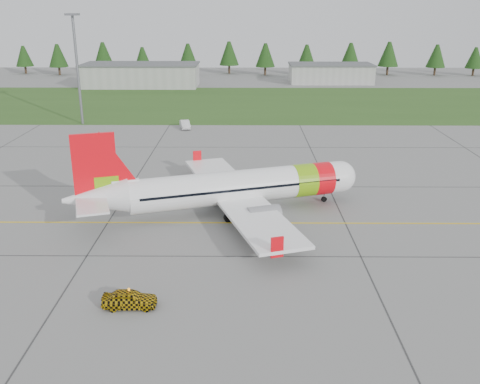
{
  "coord_description": "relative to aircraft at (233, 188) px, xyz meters",
  "views": [
    {
      "loc": [
        -0.66,
        -43.99,
        21.5
      ],
      "look_at": [
        -1.08,
        8.45,
        3.29
      ],
      "focal_mm": 40.0,
      "sensor_mm": 36.0,
      "label": 1
    }
  ],
  "objects": [
    {
      "name": "service_van",
      "position": [
        -9.87,
        42.92,
        -0.56
      ],
      "size": [
        1.9,
        1.84,
        4.58
      ],
      "primitive_type": "imported",
      "rotation": [
        0.0,
        0.0,
        0.23
      ],
      "color": "silver",
      "rests_on": "ground"
    },
    {
      "name": "follow_me_car",
      "position": [
        -7.44,
        -19.93,
        -0.78
      ],
      "size": [
        1.44,
        1.69,
        4.13
      ],
      "primitive_type": "imported",
      "rotation": [
        0.0,
        0.0,
        1.59
      ],
      "color": "#E0B30C",
      "rests_on": "ground"
    },
    {
      "name": "taxi_guideline",
      "position": [
        1.83,
        -3.21,
        -2.83
      ],
      "size": [
        120.0,
        0.25,
        0.02
      ],
      "primitive_type": "cube",
      "color": "gold",
      "rests_on": "ground"
    },
    {
      "name": "treeline",
      "position": [
        1.83,
        126.79,
        2.15
      ],
      "size": [
        160.0,
        8.0,
        10.0
      ],
      "primitive_type": null,
      "color": "#1C3F14",
      "rests_on": "ground"
    },
    {
      "name": "hangar_east",
      "position": [
        26.83,
        106.79,
        -0.25
      ],
      "size": [
        24.0,
        12.0,
        5.2
      ],
      "primitive_type": "cube",
      "color": "#A8A8A3",
      "rests_on": "ground"
    },
    {
      "name": "hangar_west",
      "position": [
        -28.17,
        98.79,
        0.15
      ],
      "size": [
        32.0,
        14.0,
        6.0
      ],
      "primitive_type": "cube",
      "color": "#A8A8A3",
      "rests_on": "ground"
    },
    {
      "name": "grass_strip",
      "position": [
        1.83,
        70.79,
        -2.83
      ],
      "size": [
        320.0,
        50.0,
        0.03
      ],
      "primitive_type": "cube",
      "color": "#30561E",
      "rests_on": "ground"
    },
    {
      "name": "aircraft",
      "position": [
        0.0,
        0.0,
        0.0
      ],
      "size": [
        31.61,
        29.92,
        9.87
      ],
      "rotation": [
        0.0,
        0.0,
        0.31
      ],
      "color": "white",
      "rests_on": "ground"
    },
    {
      "name": "floodlight_mast",
      "position": [
        -30.17,
        46.79,
        7.15
      ],
      "size": [
        0.5,
        0.5,
        20.0
      ],
      "primitive_type": "cylinder",
      "color": "slate",
      "rests_on": "ground"
    },
    {
      "name": "ground",
      "position": [
        1.83,
        -11.21,
        -2.85
      ],
      "size": [
        320.0,
        320.0,
        0.0
      ],
      "primitive_type": "plane",
      "color": "gray",
      "rests_on": "ground"
    }
  ]
}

